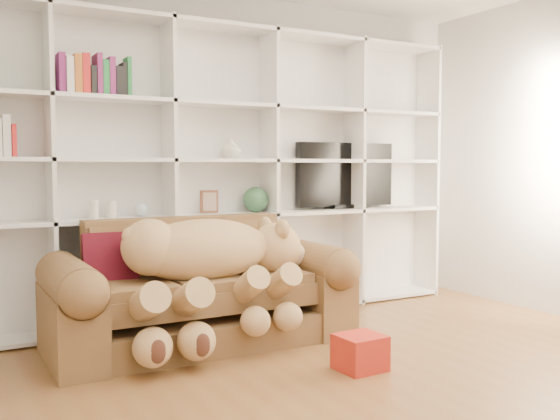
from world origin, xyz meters
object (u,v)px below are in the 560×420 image
tv (345,176)px  gift_box (360,352)px  sofa (200,297)px  teddy_bear (210,263)px

tv → gift_box: bearing=-122.1°
sofa → tv: 2.00m
teddy_bear → tv: 1.97m
sofa → teddy_bear: 0.32m
sofa → gift_box: (0.64, -1.03, -0.22)m
gift_box → tv: tv is taller
tv → teddy_bear: bearing=-153.8°
sofa → tv: bearing=21.2°
teddy_bear → gift_box: teddy_bear is taller
teddy_bear → gift_box: size_ratio=5.34×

